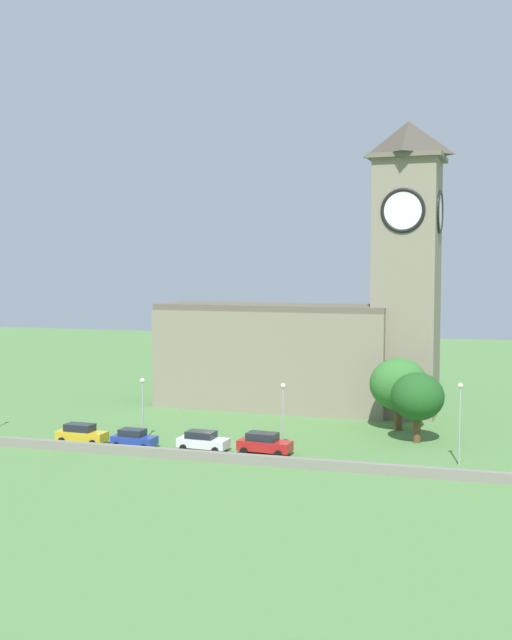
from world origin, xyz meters
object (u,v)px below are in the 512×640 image
car_yellow (81,434)px  streetlamp_central (283,405)px  tree_riverside_west (417,397)px  tree_riverside_east (399,384)px  car_blue (134,438)px  church (318,327)px  streetlamp_west_mid (143,398)px  streetlamp_east_mid (460,410)px  car_white (203,441)px  car_red (264,443)px

car_yellow → streetlamp_central: bearing=8.8°
tree_riverside_west → tree_riverside_east: bearing=113.8°
car_blue → tree_riverside_east: (22.27, 15.00, 3.77)m
church → tree_riverside_east: size_ratio=4.51×
car_blue → tree_riverside_west: tree_riverside_west is taller
streetlamp_west_mid → streetlamp_east_mid: 29.34m
car_white → streetlamp_east_mid: size_ratio=0.67×
car_white → streetlamp_west_mid: 7.91m
car_white → streetlamp_central: bearing=16.8°
car_yellow → streetlamp_east_mid: (34.20, 1.97, 3.70)m
car_yellow → tree_riverside_east: 31.65m
car_white → tree_riverside_east: bearing=41.9°
streetlamp_west_mid → tree_riverside_west: tree_riverside_west is taller
car_red → streetlamp_east_mid: 17.13m
car_yellow → streetlamp_east_mid: bearing=3.3°
car_red → tree_riverside_east: bearing=54.2°
car_blue → car_white: bearing=7.0°
streetlamp_west_mid → streetlamp_central: 13.83m
streetlamp_central → streetlamp_east_mid: streetlamp_east_mid is taller
car_red → tree_riverside_west: size_ratio=0.73×
car_blue → streetlamp_west_mid: 4.42m
car_white → car_red: car_red is taller
car_blue → streetlamp_east_mid: bearing=3.9°
streetlamp_west_mid → tree_riverside_west: 25.97m
car_red → streetlamp_west_mid: 13.15m
tree_riverside_west → tree_riverside_east: 5.88m
streetlamp_central → tree_riverside_east: size_ratio=0.84×
car_yellow → car_blue: car_yellow is taller
car_white → tree_riverside_west: tree_riverside_west is taller
tree_riverside_west → streetlamp_west_mid: bearing=-165.2°
church → car_yellow: church is taller
car_yellow → tree_riverside_east: (27.62, 15.01, 3.68)m
car_yellow → streetlamp_west_mid: size_ratio=0.81×
church → car_blue: size_ratio=7.99×
car_blue → tree_riverside_west: 26.68m
church → tree_riverside_west: church is taller
streetlamp_central → car_blue: bearing=-167.8°
car_red → car_white: bearing=-178.0°
car_yellow → tree_riverside_west: size_ratio=0.73×
car_blue → streetlamp_west_mid: (-0.47, 2.99, 3.22)m
car_blue → tree_riverside_east: 27.11m
car_blue → streetlamp_west_mid: bearing=98.9°
car_yellow → car_red: (17.50, 1.00, 0.01)m
car_blue → tree_riverside_east: bearing=34.0°
car_yellow → streetlamp_central: 19.21m
streetlamp_central → car_white: bearing=-163.2°
church → car_blue: bearing=-116.9°
tree_riverside_east → tree_riverside_west: bearing=-66.2°
church → car_red: 24.15m
streetlamp_east_mid → tree_riverside_west: bearing=118.8°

